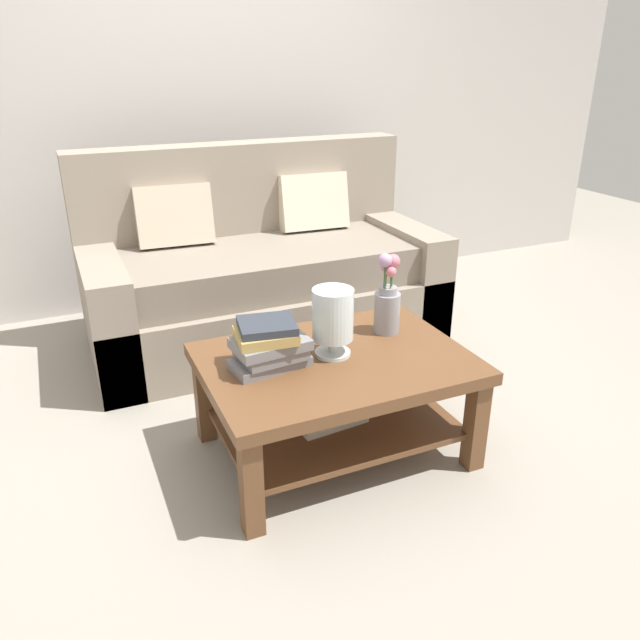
{
  "coord_description": "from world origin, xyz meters",
  "views": [
    {
      "loc": [
        -0.94,
        -2.34,
        1.53
      ],
      "look_at": [
        -0.02,
        -0.25,
        0.53
      ],
      "focal_mm": 34.74,
      "sensor_mm": 36.0,
      "label": 1
    }
  ],
  "objects": [
    {
      "name": "coffee_table",
      "position": [
        -0.02,
        -0.4,
        0.31
      ],
      "size": [
        1.03,
        0.74,
        0.43
      ],
      "color": "brown",
      "rests_on": "ground"
    },
    {
      "name": "flower_pitcher",
      "position": [
        0.29,
        -0.27,
        0.58
      ],
      "size": [
        0.11,
        0.11,
        0.35
      ],
      "color": "gray",
      "rests_on": "coffee_table"
    },
    {
      "name": "book_stack_main",
      "position": [
        -0.27,
        -0.37,
        0.52
      ],
      "size": [
        0.31,
        0.22,
        0.18
      ],
      "color": "slate",
      "rests_on": "coffee_table"
    },
    {
      "name": "glass_hurricane_vase",
      "position": [
        -0.02,
        -0.37,
        0.59
      ],
      "size": [
        0.16,
        0.16,
        0.27
      ],
      "color": "silver",
      "rests_on": "coffee_table"
    },
    {
      "name": "couch",
      "position": [
        0.1,
        0.82,
        0.36
      ],
      "size": [
        1.91,
        0.9,
        1.06
      ],
      "color": "gray",
      "rests_on": "ground"
    },
    {
      "name": "back_wall",
      "position": [
        0.0,
        1.65,
        1.35
      ],
      "size": [
        6.4,
        0.12,
        2.7
      ],
      "primitive_type": "cube",
      "color": "#BCB7B2",
      "rests_on": "ground"
    },
    {
      "name": "ground_plane",
      "position": [
        0.0,
        0.0,
        0.0
      ],
      "size": [
        10.0,
        10.0,
        0.0
      ],
      "primitive_type": "plane",
      "color": "gray"
    }
  ]
}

